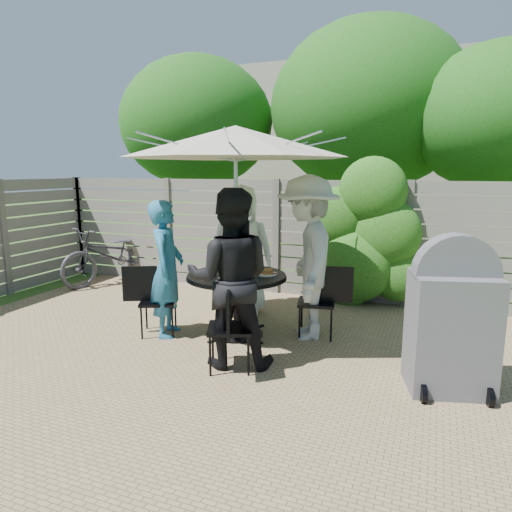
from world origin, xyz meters
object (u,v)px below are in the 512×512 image
at_px(person_left, 167,269).
at_px(glass_right, 259,267).
at_px(patio_table, 237,293).
at_px(plate_left, 206,272).
at_px(chair_front, 230,345).
at_px(syrup_jug, 232,267).
at_px(bicycle, 112,255).
at_px(plate_front, 234,280).
at_px(chair_right, 317,316).
at_px(coffee_cup, 246,266).
at_px(glass_back, 230,264).
at_px(glass_front, 244,274).
at_px(umbrella, 236,142).
at_px(bbq_grill, 451,321).
at_px(chair_left, 158,315).
at_px(plate_back, 239,266).
at_px(person_front, 230,279).
at_px(person_back, 241,251).
at_px(plate_right, 267,273).
at_px(person_right, 307,258).
at_px(chair_back, 242,293).

distance_m(person_left, glass_right, 1.09).
distance_m(patio_table, plate_left, 0.44).
xyz_separation_m(chair_front, syrup_jug, (-0.40, 0.93, 0.58)).
bearing_deg(bicycle, plate_front, -13.45).
distance_m(chair_front, chair_right, 1.36).
height_order(plate_left, glass_right, glass_right).
bearing_deg(chair_right, glass_right, -0.74).
bearing_deg(coffee_cup, glass_back, -171.13).
relative_size(chair_front, glass_front, 6.35).
relative_size(umbrella, bbq_grill, 2.26).
relative_size(umbrella, syrup_jug, 20.40).
height_order(chair_left, glass_back, glass_back).
relative_size(plate_back, bicycle, 0.13).
bearing_deg(glass_back, plate_front, -60.58).
bearing_deg(person_front, chair_left, -40.66).
bearing_deg(syrup_jug, plate_left, -150.73).
height_order(person_back, glass_right, person_back).
distance_m(plate_right, glass_right, 0.15).
xyz_separation_m(umbrella, glass_front, (0.19, -0.21, -1.46)).
height_order(glass_back, coffee_cup, glass_back).
height_order(umbrella, glass_right, umbrella).
distance_m(glass_right, bicycle, 3.66).
distance_m(chair_front, glass_back, 1.35).
relative_size(chair_left, bicycle, 0.45).
bearing_deg(patio_table, plate_right, 19.81).
bearing_deg(chair_front, coffee_cup, -8.16).
relative_size(chair_front, coffee_cup, 7.40).
distance_m(umbrella, bicycle, 3.96).
bearing_deg(plate_front, bbq_grill, -5.61).
bearing_deg(plate_left, chair_right, 19.72).
bearing_deg(person_right, person_left, -90.00).
distance_m(person_back, plate_front, 1.19).
height_order(chair_back, chair_right, chair_back).
xyz_separation_m(umbrella, person_back, (-0.28, 0.78, -1.39)).
relative_size(syrup_jug, bicycle, 0.08).
relative_size(person_left, syrup_jug, 10.28).
xyz_separation_m(person_right, plate_front, (-0.66, -0.62, -0.18)).
distance_m(patio_table, person_right, 0.94).
height_order(chair_back, glass_back, chair_back).
relative_size(chair_left, plate_front, 3.32).
relative_size(chair_back, person_right, 0.47).
distance_m(chair_right, person_right, 0.72).
bearing_deg(patio_table, glass_right, 41.81).
height_order(chair_back, bbq_grill, bbq_grill).
relative_size(chair_left, plate_right, 3.32).
relative_size(chair_left, person_left, 0.53).
relative_size(chair_left, chair_right, 0.98).
height_order(chair_back, glass_right, chair_back).
distance_m(chair_front, syrup_jug, 1.17).
bearing_deg(chair_front, glass_back, 1.56).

